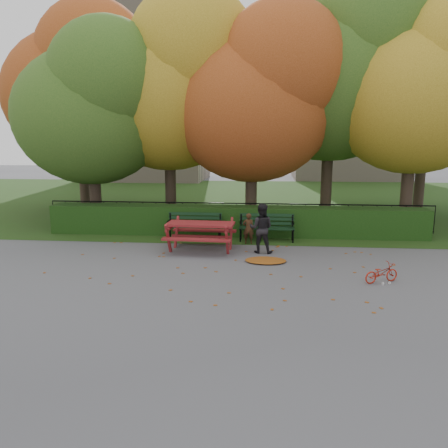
# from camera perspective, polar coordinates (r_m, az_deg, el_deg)

# --- Properties ---
(ground) EXTENTS (90.00, 90.00, 0.00)m
(ground) POSITION_cam_1_polar(r_m,az_deg,el_deg) (10.98, -0.17, -6.41)
(ground) COLOR slate
(ground) RESTS_ON ground
(grass_strip) EXTENTS (90.00, 90.00, 0.00)m
(grass_strip) POSITION_cam_1_polar(r_m,az_deg,el_deg) (24.68, 2.93, 3.29)
(grass_strip) COLOR #253D15
(grass_strip) RESTS_ON ground
(building_left) EXTENTS (10.00, 7.00, 15.00)m
(building_left) POSITION_cam_1_polar(r_m,az_deg,el_deg) (38.02, -10.46, 17.12)
(building_left) COLOR tan
(building_left) RESTS_ON ground
(building_right) EXTENTS (9.00, 6.00, 12.00)m
(building_right) POSITION_cam_1_polar(r_m,az_deg,el_deg) (39.17, 16.10, 14.49)
(building_right) COLOR tan
(building_right) RESTS_ON ground
(hedge) EXTENTS (13.00, 0.90, 1.00)m
(hedge) POSITION_cam_1_polar(r_m,az_deg,el_deg) (15.23, 1.44, 0.43)
(hedge) COLOR black
(hedge) RESTS_ON ground
(iron_fence) EXTENTS (14.00, 0.04, 1.02)m
(iron_fence) POSITION_cam_1_polar(r_m,az_deg,el_deg) (16.00, 1.63, 1.07)
(iron_fence) COLOR black
(iron_fence) RESTS_ON ground
(tree_a) EXTENTS (5.88, 5.60, 7.48)m
(tree_a) POSITION_cam_1_polar(r_m,az_deg,el_deg) (17.21, -16.34, 14.65)
(tree_a) COLOR #33231D
(tree_a) RESTS_ON ground
(tree_b) EXTENTS (6.72, 6.40, 8.79)m
(tree_b) POSITION_cam_1_polar(r_m,az_deg,el_deg) (17.65, -6.30, 17.79)
(tree_b) COLOR #33231D
(tree_b) RESTS_ON ground
(tree_c) EXTENTS (6.30, 6.00, 8.00)m
(tree_c) POSITION_cam_1_polar(r_m,az_deg,el_deg) (16.47, 4.89, 16.29)
(tree_c) COLOR #33231D
(tree_c) RESTS_ON ground
(tree_d) EXTENTS (7.14, 6.80, 9.58)m
(tree_d) POSITION_cam_1_polar(r_m,az_deg,el_deg) (18.10, 15.24, 19.16)
(tree_d) COLOR #33231D
(tree_d) RESTS_ON ground
(tree_e) EXTENTS (6.09, 5.80, 8.16)m
(tree_e) POSITION_cam_1_polar(r_m,az_deg,el_deg) (17.22, 24.99, 15.98)
(tree_e) COLOR #33231D
(tree_e) RESTS_ON ground
(tree_f) EXTENTS (6.93, 6.60, 9.19)m
(tree_f) POSITION_cam_1_polar(r_m,az_deg,el_deg) (21.43, -17.85, 16.90)
(tree_f) COLOR #33231D
(tree_f) RESTS_ON ground
(tree_g) EXTENTS (6.30, 6.00, 8.55)m
(tree_g) POSITION_cam_1_polar(r_m,az_deg,el_deg) (21.59, 26.13, 15.43)
(tree_g) COLOR #33231D
(tree_g) RESTS_ON ground
(bench_left) EXTENTS (1.80, 0.57, 0.88)m
(bench_left) POSITION_cam_1_polar(r_m,az_deg,el_deg) (14.59, -3.88, 0.02)
(bench_left) COLOR black
(bench_left) RESTS_ON ground
(bench_right) EXTENTS (1.80, 0.57, 0.88)m
(bench_right) POSITION_cam_1_polar(r_m,az_deg,el_deg) (14.40, 5.59, -0.15)
(bench_right) COLOR black
(bench_right) RESTS_ON ground
(picnic_table) EXTENTS (2.06, 1.69, 0.97)m
(picnic_table) POSITION_cam_1_polar(r_m,az_deg,el_deg) (13.02, -3.08, -0.66)
(picnic_table) COLOR maroon
(picnic_table) RESTS_ON ground
(leaf_pile) EXTENTS (1.14, 0.80, 0.08)m
(leaf_pile) POSITION_cam_1_polar(r_m,az_deg,el_deg) (12.01, 5.46, -4.75)
(leaf_pile) COLOR brown
(leaf_pile) RESTS_ON ground
(leaf_scatter) EXTENTS (9.00, 5.70, 0.01)m
(leaf_scatter) POSITION_cam_1_polar(r_m,az_deg,el_deg) (11.27, -0.02, -5.93)
(leaf_scatter) COLOR brown
(leaf_scatter) RESTS_ON ground
(child) EXTENTS (0.37, 0.26, 1.00)m
(child) POSITION_cam_1_polar(r_m,az_deg,el_deg) (13.91, 3.20, -0.60)
(child) COLOR #3C2313
(child) RESTS_ON ground
(adult) EXTENTS (0.77, 0.63, 1.46)m
(adult) POSITION_cam_1_polar(r_m,az_deg,el_deg) (12.81, 4.87, -0.57)
(adult) COLOR black
(adult) RESTS_ON ground
(bicycle) EXTENTS (0.94, 0.66, 0.47)m
(bicycle) POSITION_cam_1_polar(r_m,az_deg,el_deg) (10.84, 19.87, -6.02)
(bicycle) COLOR #AB1F0F
(bicycle) RESTS_ON ground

